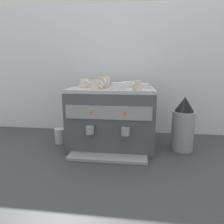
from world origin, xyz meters
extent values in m
plane|color=#38383D|center=(0.00, 0.00, 0.00)|extent=(4.00, 4.00, 0.00)
cube|color=silver|center=(0.00, 0.38, 0.57)|extent=(2.80, 0.03, 1.14)
cube|color=#4C4C51|center=(0.00, 0.00, 0.21)|extent=(0.62, 0.41, 0.43)
cube|color=#B7B7BC|center=(0.00, 0.00, 0.44)|extent=(0.62, 0.41, 0.02)
cube|color=#939399|center=(0.00, -0.21, 0.31)|extent=(0.57, 0.01, 0.09)
cylinder|color=orange|center=(-0.11, -0.22, 0.31)|extent=(0.02, 0.01, 0.02)
cylinder|color=orange|center=(0.11, -0.22, 0.31)|extent=(0.02, 0.01, 0.02)
cube|color=#939399|center=(0.00, -0.26, 0.01)|extent=(0.53, 0.12, 0.02)
cylinder|color=#939399|center=(-0.12, -0.24, 0.19)|extent=(0.06, 0.06, 0.05)
cylinder|color=#939399|center=(0.12, -0.24, 0.19)|extent=(0.06, 0.06, 0.05)
cylinder|color=beige|center=(0.18, -0.14, 0.48)|extent=(0.06, 0.06, 0.06)
torus|color=beige|center=(0.16, -0.18, 0.48)|extent=(0.03, 0.05, 0.05)
cylinder|color=beige|center=(-0.10, -0.11, 0.48)|extent=(0.07, 0.07, 0.06)
torus|color=beige|center=(-0.06, -0.14, 0.48)|extent=(0.05, 0.04, 0.05)
cylinder|color=beige|center=(-0.21, 0.00, 0.49)|extent=(0.07, 0.07, 0.06)
torus|color=beige|center=(-0.18, -0.03, 0.49)|extent=(0.04, 0.05, 0.05)
cylinder|color=beige|center=(-0.05, -0.02, 0.49)|extent=(0.08, 0.08, 0.08)
torus|color=beige|center=(-0.04, -0.07, 0.49)|extent=(0.03, 0.06, 0.06)
cylinder|color=silver|center=(0.13, 0.10, 0.47)|extent=(0.12, 0.12, 0.04)
cylinder|color=silver|center=(0.13, 0.10, 0.46)|extent=(0.07, 0.07, 0.01)
cylinder|color=silver|center=(0.21, -0.02, 0.47)|extent=(0.12, 0.12, 0.04)
cylinder|color=silver|center=(0.21, -0.02, 0.46)|extent=(0.06, 0.06, 0.01)
cylinder|color=silver|center=(-0.19, 0.12, 0.47)|extent=(0.13, 0.13, 0.03)
cylinder|color=silver|center=(-0.19, 0.12, 0.46)|extent=(0.07, 0.07, 0.01)
cylinder|color=silver|center=(0.06, -0.09, 0.48)|extent=(0.10, 0.10, 0.04)
cylinder|color=silver|center=(0.06, -0.09, 0.46)|extent=(0.06, 0.06, 0.01)
cylinder|color=#939399|center=(0.53, -0.02, 0.15)|extent=(0.16, 0.16, 0.29)
cone|color=black|center=(0.53, -0.02, 0.34)|extent=(0.14, 0.14, 0.11)
cylinder|color=#B7B7BC|center=(-0.42, 0.00, 0.06)|extent=(0.09, 0.09, 0.12)
camera|label=1|loc=(0.18, -1.45, 0.59)|focal=31.41mm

